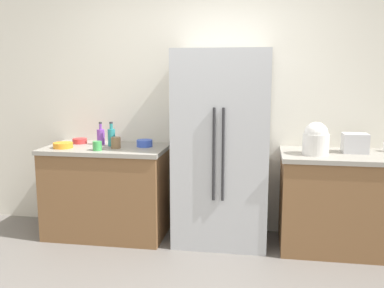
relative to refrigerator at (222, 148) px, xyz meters
name	(u,v)px	position (x,y,z in m)	size (l,w,h in m)	color
kitchen_back_panel	(205,90)	(-0.21, 0.37, 0.52)	(5.01, 0.10, 2.85)	silver
counter_left	(107,191)	(-1.13, -0.01, -0.46)	(1.18, 0.67, 0.89)	brown
counter_right	(348,202)	(1.15, -0.01, -0.46)	(1.23, 0.67, 0.89)	brown
refrigerator	(222,148)	(0.00, 0.00, 0.00)	(0.87, 0.63, 1.81)	#B2B5BA
toaster	(355,143)	(1.20, 0.06, 0.07)	(0.22, 0.17, 0.17)	silver
rice_cooker	(316,139)	(0.83, -0.09, 0.12)	(0.23, 0.23, 0.29)	silver
bottle_a	(101,136)	(-1.22, 0.10, 0.07)	(0.08, 0.08, 0.23)	purple
bottle_b	(111,137)	(-1.09, 0.05, 0.08)	(0.07, 0.07, 0.24)	teal
cup_a	(116,143)	(-1.01, -0.07, 0.04)	(0.09, 0.09, 0.11)	brown
cup_b	(97,146)	(-1.14, -0.21, 0.03)	(0.08, 0.08, 0.09)	green
bowl_a	(63,145)	(-1.51, -0.14, 0.01)	(0.19, 0.19, 0.05)	orange
bowl_b	(80,141)	(-1.46, 0.13, 0.01)	(0.14, 0.14, 0.05)	red
bowl_c	(145,143)	(-0.76, 0.06, 0.02)	(0.15, 0.15, 0.07)	blue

